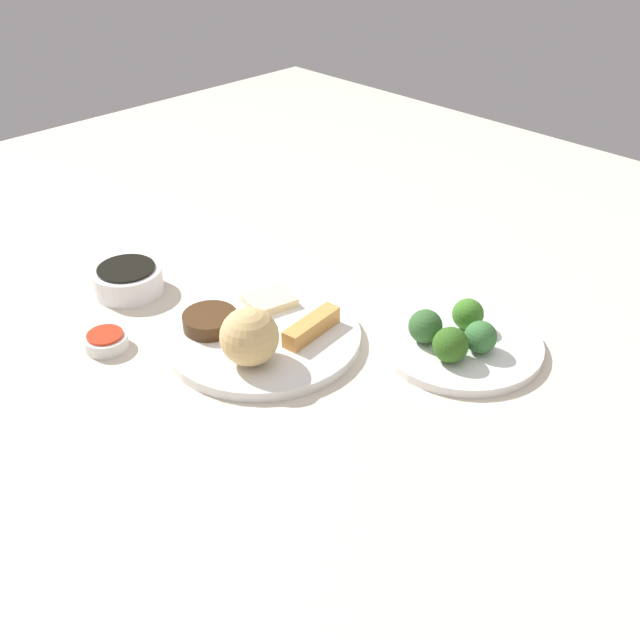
# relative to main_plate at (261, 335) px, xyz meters

# --- Properties ---
(tabletop) EXTENTS (2.20, 2.20, 0.02)m
(tabletop) POSITION_rel_main_plate_xyz_m (0.01, 0.00, -0.02)
(tabletop) COLOR beige
(tabletop) RESTS_ON ground
(main_plate) EXTENTS (0.29, 0.29, 0.02)m
(main_plate) POSITION_rel_main_plate_xyz_m (0.00, 0.00, 0.00)
(main_plate) COLOR white
(main_plate) RESTS_ON tabletop
(rice_scoop) EXTENTS (0.08, 0.08, 0.08)m
(rice_scoop) POSITION_rel_main_plate_xyz_m (0.06, 0.05, 0.05)
(rice_scoop) COLOR tan
(rice_scoop) RESTS_ON main_plate
(spring_roll) EXTENTS (0.11, 0.04, 0.03)m
(spring_roll) POSITION_rel_main_plate_xyz_m (-0.05, 0.06, 0.02)
(spring_roll) COLOR #DC9648
(spring_roll) RESTS_ON main_plate
(crab_rangoon_wonton) EXTENTS (0.08, 0.07, 0.01)m
(crab_rangoon_wonton) POSITION_rel_main_plate_xyz_m (-0.06, -0.05, 0.01)
(crab_rangoon_wonton) COLOR beige
(crab_rangoon_wonton) RESTS_ON main_plate
(stir_fry_heap) EXTENTS (0.08, 0.08, 0.02)m
(stir_fry_heap) POSITION_rel_main_plate_xyz_m (0.05, -0.06, 0.02)
(stir_fry_heap) COLOR #452A15
(stir_fry_heap) RESTS_ON main_plate
(broccoli_plate) EXTENTS (0.24, 0.24, 0.01)m
(broccoli_plate) POSITION_rel_main_plate_xyz_m (-0.20, 0.22, -0.00)
(broccoli_plate) COLOR white
(broccoli_plate) RESTS_ON tabletop
(broccoli_floret_0) EXTENTS (0.05, 0.05, 0.05)m
(broccoli_floret_0) POSITION_rel_main_plate_xyz_m (-0.16, 0.18, 0.03)
(broccoli_floret_0) COLOR #345F2D
(broccoli_floret_0) RESTS_ON broccoli_plate
(broccoli_floret_1) EXTENTS (0.05, 0.05, 0.05)m
(broccoli_floret_1) POSITION_rel_main_plate_xyz_m (-0.19, 0.26, 0.03)
(broccoli_floret_1) COLOR #386F37
(broccoli_floret_1) RESTS_ON broccoli_plate
(broccoli_floret_2) EXTENTS (0.05, 0.05, 0.05)m
(broccoli_floret_2) POSITION_rel_main_plate_xyz_m (-0.23, 0.21, 0.03)
(broccoli_floret_2) COLOR #3B7524
(broccoli_floret_2) RESTS_ON broccoli_plate
(broccoli_floret_3) EXTENTS (0.05, 0.05, 0.05)m
(broccoli_floret_3) POSITION_rel_main_plate_xyz_m (-0.14, 0.24, 0.03)
(broccoli_floret_3) COLOR #305D1B
(broccoli_floret_3) RESTS_ON broccoli_plate
(soy_sauce_bowl) EXTENTS (0.11, 0.11, 0.04)m
(soy_sauce_bowl) POSITION_rel_main_plate_xyz_m (0.06, -0.26, 0.01)
(soy_sauce_bowl) COLOR white
(soy_sauce_bowl) RESTS_ON tabletop
(soy_sauce_bowl_liquid) EXTENTS (0.09, 0.09, 0.00)m
(soy_sauce_bowl_liquid) POSITION_rel_main_plate_xyz_m (0.06, -0.26, 0.03)
(soy_sauce_bowl_liquid) COLOR black
(soy_sauce_bowl_liquid) RESTS_ON soy_sauce_bowl
(sauce_ramekin_sweet_and_sour) EXTENTS (0.06, 0.06, 0.02)m
(sauce_ramekin_sweet_and_sour) POSITION_rel_main_plate_xyz_m (0.17, -0.15, 0.00)
(sauce_ramekin_sweet_and_sour) COLOR white
(sauce_ramekin_sweet_and_sour) RESTS_ON tabletop
(sauce_ramekin_sweet_and_sour_liquid) EXTENTS (0.05, 0.05, 0.00)m
(sauce_ramekin_sweet_and_sour_liquid) POSITION_rel_main_plate_xyz_m (0.17, -0.15, 0.01)
(sauce_ramekin_sweet_and_sour_liquid) COLOR red
(sauce_ramekin_sweet_and_sour_liquid) RESTS_ON sauce_ramekin_sweet_and_sour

